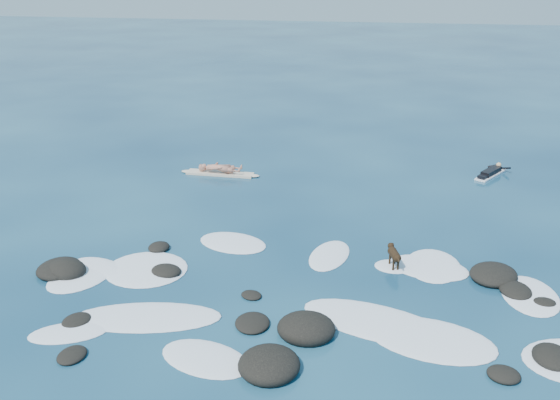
# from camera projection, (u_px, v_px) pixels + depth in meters

# --- Properties ---
(ground) EXTENTS (160.00, 160.00, 0.00)m
(ground) POSITION_uv_depth(u_px,v_px,m) (305.00, 286.00, 16.96)
(ground) COLOR #0A2642
(ground) RESTS_ON ground
(reef_rocks) EXTENTS (14.20, 6.96, 0.62)m
(reef_rocks) POSITION_uv_depth(u_px,v_px,m) (277.00, 306.00, 15.74)
(reef_rocks) COLOR black
(reef_rocks) RESTS_ON ground
(breaking_foam) EXTENTS (15.11, 8.01, 0.12)m
(breaking_foam) POSITION_uv_depth(u_px,v_px,m) (309.00, 297.00, 16.37)
(breaking_foam) COLOR white
(breaking_foam) RESTS_ON ground
(standing_surfer_rig) EXTENTS (3.36, 0.67, 1.91)m
(standing_surfer_rig) POSITION_uv_depth(u_px,v_px,m) (220.00, 157.00, 25.55)
(standing_surfer_rig) COLOR beige
(standing_surfer_rig) RESTS_ON ground
(paddling_surfer_rig) EXTENTS (1.57, 2.11, 0.39)m
(paddling_surfer_rig) POSITION_uv_depth(u_px,v_px,m) (491.00, 172.00, 25.67)
(paddling_surfer_rig) COLOR white
(paddling_surfer_rig) RESTS_ON ground
(dog) EXTENTS (0.46, 1.01, 0.66)m
(dog) POSITION_uv_depth(u_px,v_px,m) (394.00, 254.00, 17.82)
(dog) COLOR black
(dog) RESTS_ON ground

